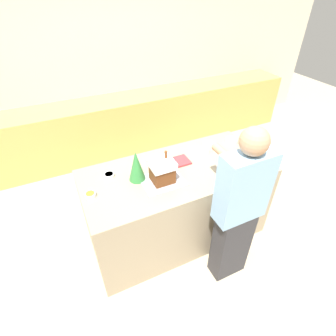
{
  "coord_description": "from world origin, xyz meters",
  "views": [
    {
      "loc": [
        -0.95,
        -1.79,
        2.44
      ],
      "look_at": [
        -0.1,
        0.0,
        0.95
      ],
      "focal_mm": 28.0,
      "sensor_mm": 36.0,
      "label": 1
    }
  ],
  "objects": [
    {
      "name": "gingerbread_house",
      "position": [
        -0.2,
        -0.09,
        1.02
      ],
      "size": [
        0.21,
        0.2,
        0.29
      ],
      "color": "brown",
      "rests_on": "baking_tray"
    },
    {
      "name": "person",
      "position": [
        0.24,
        -0.65,
        0.84
      ],
      "size": [
        0.43,
        0.53,
        1.62
      ],
      "color": "#333338",
      "rests_on": "ground_plane"
    },
    {
      "name": "candy_bowl_near_tray_right",
      "position": [
        0.8,
        0.21,
        0.92
      ],
      "size": [
        0.14,
        0.14,
        0.04
      ],
      "color": "silver",
      "rests_on": "kitchen_island"
    },
    {
      "name": "cookbook",
      "position": [
        0.09,
        0.11,
        0.9
      ],
      "size": [
        0.18,
        0.17,
        0.02
      ],
      "color": "#B23338",
      "rests_on": "kitchen_island"
    },
    {
      "name": "mug",
      "position": [
        0.43,
        0.16,
        0.93
      ],
      "size": [
        0.07,
        0.07,
        0.08
      ],
      "color": "white",
      "rests_on": "kitchen_island"
    },
    {
      "name": "kitchen_island",
      "position": [
        0.0,
        0.0,
        0.45
      ],
      "size": [
        1.86,
        0.87,
        0.89
      ],
      "color": "gray",
      "rests_on": "ground_plane"
    },
    {
      "name": "wall_back",
      "position": [
        0.0,
        2.3,
        1.3
      ],
      "size": [
        8.0,
        0.05,
        2.6
      ],
      "color": "beige",
      "rests_on": "ground_plane"
    },
    {
      "name": "decorative_tree",
      "position": [
        -0.39,
        0.04,
        1.05
      ],
      "size": [
        0.15,
        0.15,
        0.3
      ],
      "color": "#33843D",
      "rests_on": "kitchen_island"
    },
    {
      "name": "baking_tray",
      "position": [
        -0.2,
        -0.09,
        0.9
      ],
      "size": [
        0.39,
        0.32,
        0.01
      ],
      "color": "#9E9EA8",
      "rests_on": "kitchen_island"
    },
    {
      "name": "back_cabinet_block",
      "position": [
        0.0,
        1.97,
        0.45
      ],
      "size": [
        6.0,
        0.6,
        0.9
      ],
      "color": "tan",
      "rests_on": "ground_plane"
    },
    {
      "name": "candy_bowl_far_right",
      "position": [
        -0.84,
        -0.02,
        0.92
      ],
      "size": [
        0.09,
        0.09,
        0.04
      ],
      "color": "white",
      "rests_on": "kitchen_island"
    },
    {
      "name": "ground_plane",
      "position": [
        0.0,
        0.0,
        0.0
      ],
      "size": [
        12.0,
        12.0,
        0.0
      ],
      "primitive_type": "plane",
      "color": "#C6B28E"
    },
    {
      "name": "candy_bowl_far_left",
      "position": [
        -0.62,
        0.18,
        0.91
      ],
      "size": [
        0.1,
        0.1,
        0.04
      ],
      "color": "white",
      "rests_on": "kitchen_island"
    },
    {
      "name": "candy_bowl_near_tray_left",
      "position": [
        0.52,
        0.27,
        0.92
      ],
      "size": [
        0.11,
        0.11,
        0.04
      ],
      "color": "silver",
      "rests_on": "kitchen_island"
    }
  ]
}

